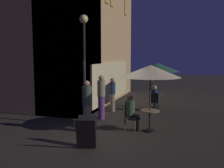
# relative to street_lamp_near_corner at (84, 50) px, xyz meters

# --- Properties ---
(ground_plane) EXTENTS (60.00, 60.00, 0.00)m
(ground_plane) POSITION_rel_street_lamp_near_corner_xyz_m (-0.71, -1.05, -2.90)
(ground_plane) COLOR #2C2720
(cafe_building) EXTENTS (8.86, 8.34, 8.14)m
(cafe_building) POSITION_rel_street_lamp_near_corner_xyz_m (3.66, 3.02, 1.17)
(cafe_building) COLOR tan
(cafe_building) RESTS_ON ground
(street_lamp_near_corner) EXTENTS (0.32, 0.32, 4.20)m
(street_lamp_near_corner) POSITION_rel_street_lamp_near_corner_xyz_m (0.00, 0.00, 0.00)
(street_lamp_near_corner) COLOR black
(street_lamp_near_corner) RESTS_ON ground
(menu_sandwich_board) EXTENTS (0.77, 0.70, 0.91)m
(menu_sandwich_board) POSITION_rel_street_lamp_near_corner_xyz_m (-2.20, -1.01, -2.43)
(menu_sandwich_board) COLOR black
(menu_sandwich_board) RESTS_ON ground
(cafe_table_0) EXTENTS (0.69, 0.69, 0.77)m
(cafe_table_0) POSITION_rel_street_lamp_near_corner_xyz_m (-0.03, -2.51, -2.35)
(cafe_table_0) COLOR black
(cafe_table_0) RESTS_ON ground
(cafe_table_1) EXTENTS (0.64, 0.64, 0.72)m
(cafe_table_1) POSITION_rel_street_lamp_near_corner_xyz_m (4.12, -2.21, -2.41)
(cafe_table_1) COLOR black
(cafe_table_1) RESTS_ON ground
(patio_umbrella_0) EXTENTS (2.09, 2.09, 2.36)m
(patio_umbrella_0) POSITION_rel_street_lamp_near_corner_xyz_m (-0.03, -2.51, -0.76)
(patio_umbrella_0) COLOR black
(patio_umbrella_0) RESTS_ON ground
(patio_umbrella_1) EXTENTS (2.28, 2.28, 2.33)m
(patio_umbrella_1) POSITION_rel_street_lamp_near_corner_xyz_m (4.12, -2.21, -0.79)
(patio_umbrella_1) COLOR black
(patio_umbrella_1) RESTS_ON ground
(cafe_chair_0) EXTENTS (0.50, 0.50, 0.98)m
(cafe_chair_0) POSITION_rel_street_lamp_near_corner_xyz_m (-0.15, -1.71, -2.31)
(cafe_chair_0) COLOR brown
(cafe_chair_0) RESTS_ON ground
(cafe_chair_1) EXTENTS (0.44, 0.44, 0.92)m
(cafe_chair_1) POSITION_rel_street_lamp_near_corner_xyz_m (3.22, -2.21, -2.35)
(cafe_chair_1) COLOR black
(cafe_chair_1) RESTS_ON ground
(patron_seated_0) EXTENTS (0.40, 0.54, 1.29)m
(patron_seated_0) POSITION_rel_street_lamp_near_corner_xyz_m (-0.12, -1.86, -2.17)
(patron_seated_0) COLOR black
(patron_seated_0) RESTS_ON ground
(patron_seated_1) EXTENTS (0.53, 0.31, 1.27)m
(patron_seated_1) POSITION_rel_street_lamp_near_corner_xyz_m (3.38, -2.21, -2.18)
(patron_seated_1) COLOR black
(patron_seated_1) RESTS_ON ground
(patron_standing_2) EXTENTS (0.33, 0.33, 1.87)m
(patron_standing_2) POSITION_rel_street_lamp_near_corner_xyz_m (1.14, -0.27, -1.94)
(patron_standing_2) COLOR #64316D
(patron_standing_2) RESTS_ON ground
(patron_standing_3) EXTENTS (0.34, 0.34, 1.82)m
(patron_standing_3) POSITION_rel_street_lamp_near_corner_xyz_m (-0.70, -0.39, -1.97)
(patron_standing_3) COLOR #796B5D
(patron_standing_3) RESTS_ON ground
(patron_standing_4) EXTENTS (0.30, 0.30, 1.63)m
(patron_standing_4) POSITION_rel_street_lamp_near_corner_xyz_m (2.69, -0.27, -2.06)
(patron_standing_4) COLOR #7D6F5A
(patron_standing_4) RESTS_ON ground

